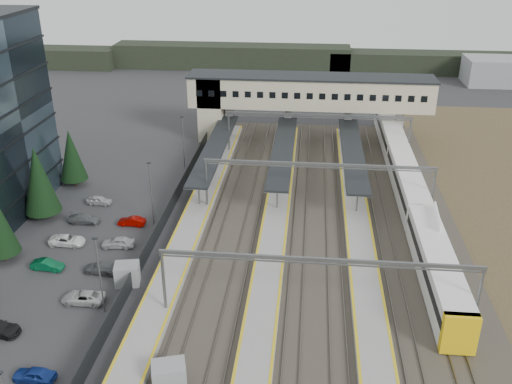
# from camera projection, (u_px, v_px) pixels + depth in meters

# --- Properties ---
(ground) EXTENTS (220.00, 220.00, 0.00)m
(ground) POSITION_uv_depth(u_px,v_px,m) (203.00, 270.00, 60.79)
(ground) COLOR #2B2B2D
(ground) RESTS_ON ground
(car_park) EXTENTS (10.38, 44.24, 1.27)m
(car_park) POSITION_uv_depth(u_px,v_px,m) (43.00, 308.00, 53.75)
(car_park) COLOR #ADACB1
(car_park) RESTS_ON ground
(lampposts) EXTENTS (0.50, 53.25, 8.07)m
(lampposts) POSITION_uv_depth(u_px,v_px,m) (130.00, 225.00, 60.80)
(lampposts) COLOR slate
(lampposts) RESTS_ON ground
(fence) EXTENTS (0.08, 90.00, 2.00)m
(fence) POSITION_uv_depth(u_px,v_px,m) (155.00, 236.00, 65.46)
(fence) COLOR #26282B
(fence) RESTS_ON ground
(relay_cabin_near) EXTENTS (3.10, 2.63, 2.22)m
(relay_cabin_near) POSITION_uv_depth(u_px,v_px,m) (169.00, 376.00, 44.98)
(relay_cabin_near) COLOR gray
(relay_cabin_near) RESTS_ON ground
(relay_cabin_far) EXTENTS (2.79, 2.47, 2.23)m
(relay_cabin_far) POSITION_uv_depth(u_px,v_px,m) (127.00, 274.00, 58.12)
(relay_cabin_far) COLOR gray
(relay_cabin_far) RESTS_ON ground
(rail_corridor) EXTENTS (34.00, 90.00, 0.92)m
(rail_corridor) POSITION_uv_depth(u_px,v_px,m) (292.00, 248.00, 64.34)
(rail_corridor) COLOR #353129
(rail_corridor) RESTS_ON ground
(canopies) EXTENTS (23.10, 30.00, 3.28)m
(canopies) POSITION_uv_depth(u_px,v_px,m) (283.00, 149.00, 82.85)
(canopies) COLOR black
(canopies) RESTS_ON ground
(footbridge) EXTENTS (40.40, 6.40, 11.20)m
(footbridge) POSITION_uv_depth(u_px,v_px,m) (293.00, 95.00, 94.61)
(footbridge) COLOR #B9AF93
(footbridge) RESTS_ON ground
(gantries) EXTENTS (28.40, 62.28, 7.17)m
(gantries) POSITION_uv_depth(u_px,v_px,m) (318.00, 213.00, 59.88)
(gantries) COLOR slate
(gantries) RESTS_ON ground
(train) EXTENTS (3.03, 63.39, 3.82)m
(train) POSITION_uv_depth(u_px,v_px,m) (407.00, 184.00, 75.94)
(train) COLOR white
(train) RESTS_ON ground
(billboard) EXTENTS (0.59, 5.88, 4.98)m
(billboard) POSITION_uv_depth(u_px,v_px,m) (436.00, 226.00, 62.71)
(billboard) COLOR slate
(billboard) RESTS_ON ground
(treeline_far) EXTENTS (170.00, 19.00, 7.00)m
(treeline_far) POSITION_uv_depth(u_px,v_px,m) (366.00, 62.00, 140.61)
(treeline_far) COLOR black
(treeline_far) RESTS_ON ground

